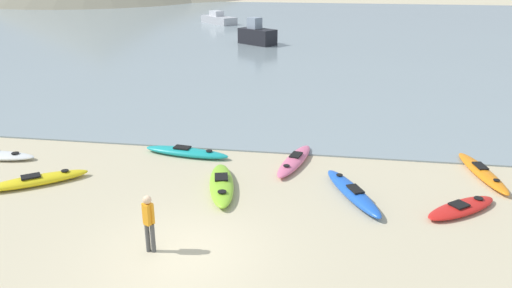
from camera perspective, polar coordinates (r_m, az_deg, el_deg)
ground_plane at (r=12.94m, az=-8.43°, el=-12.38°), size 400.00×400.00×0.00m
bay_water at (r=53.14m, az=5.40°, el=12.78°), size 160.00×70.00×0.06m
kayak_on_sand_0 at (r=17.89m, az=-23.77°, el=-3.80°), size 3.01×2.50×0.36m
kayak_on_sand_1 at (r=15.81m, az=10.95°, el=-5.43°), size 2.02×3.42×0.39m
kayak_on_sand_2 at (r=18.93m, az=-7.95°, el=-0.91°), size 3.41×1.14×0.34m
kayak_on_sand_3 at (r=16.09m, az=-3.96°, el=-4.62°), size 1.54×3.35×0.39m
kayak_on_sand_4 at (r=18.67m, az=24.42°, el=-2.95°), size 1.26×3.60×0.33m
kayak_on_sand_5 at (r=15.89m, az=22.43°, el=-6.75°), size 2.56×2.29×0.29m
kayak_on_sand_7 at (r=18.01m, az=4.42°, el=-1.90°), size 1.36×3.31×0.34m
person_near_foreground at (r=12.75m, az=-12.16°, el=-8.50°), size 0.32×0.27×1.56m
moored_boat_1 at (r=43.89m, az=0.12°, el=12.35°), size 3.58×3.13×2.23m
moored_boat_2 at (r=58.79m, az=-4.29°, el=14.04°), size 4.75×4.66×1.38m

